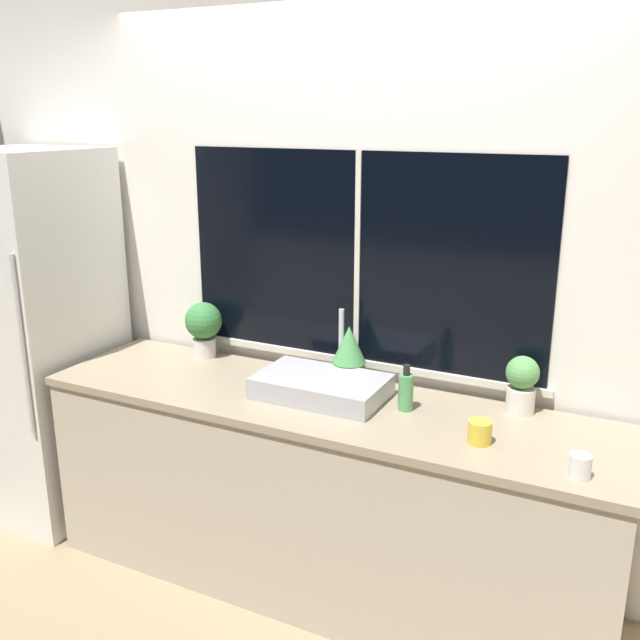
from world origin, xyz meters
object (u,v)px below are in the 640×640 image
Objects in this scene: refrigerator at (37,337)px; potted_plant_left at (204,325)px; sink at (322,386)px; mug_white at (580,466)px; potted_plant_right at (522,383)px; potted_plant_center at (349,349)px; mug_yellow at (480,432)px; soap_bottle at (406,391)px.

refrigerator is 6.88× the size of potted_plant_left.
sink is 1.10m from mug_white.
potted_plant_right is at bearing 14.42° from sink.
refrigerator reaches higher than sink.
sink is (1.60, 0.05, -0.01)m from refrigerator.
potted_plant_center is 3.15× the size of mug_white.
mug_white is at bearing -57.66° from potted_plant_right.
mug_white is 0.38m from mug_yellow.
refrigerator is 2.69m from mug_white.
refrigerator reaches higher than soap_bottle.
mug_white is at bearing -13.09° from sink.
potted_plant_left is at bearing 164.78° from sink.
refrigerator is 22.70× the size of mug_white.
mug_yellow is (-0.08, -0.34, -0.08)m from potted_plant_right.
potted_plant_right is 2.72× the size of mug_yellow.
mug_yellow is (0.68, -0.34, -0.11)m from potted_plant_center.
potted_plant_left is 1.50m from mug_yellow.
sink reaches higher than potted_plant_right.
potted_plant_right is (2.39, 0.26, 0.07)m from refrigerator.
potted_plant_left is at bearing -180.00° from potted_plant_right.
soap_bottle is at bearing -156.81° from potted_plant_right.
refrigerator is 21.60× the size of mug_yellow.
potted_plant_right is at bearing 23.19° from soap_bottle.
sink is 0.37m from soap_bottle.
potted_plant_right is 0.36m from mug_yellow.
potted_plant_right is at bearing 0.00° from potted_plant_center.
sink is at bearing -176.49° from soap_bottle.
soap_bottle is at bearing 2.25° from refrigerator.
refrigerator is 3.48× the size of sink.
potted_plant_left is 1.05× the size of potted_plant_center.
mug_yellow is (2.32, -0.09, -0.01)m from refrigerator.
potted_plant_left is at bearing 16.69° from refrigerator.
potted_plant_center is 1.10× the size of potted_plant_right.
potted_plant_right is 2.86× the size of mug_white.
potted_plant_left is at bearing 166.03° from mug_white.
mug_yellow is at bearing -11.29° from sink.
sink is 2.08× the size of potted_plant_center.
refrigerator is at bearing -178.04° from sink.
soap_bottle is at bearing -9.20° from potted_plant_left.
sink is 0.82m from potted_plant_right.
soap_bottle is at bearing 158.92° from mug_white.
sink reaches higher than mug_yellow.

